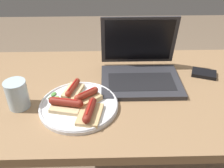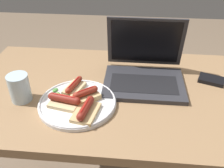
{
  "view_description": "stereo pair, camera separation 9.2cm",
  "coord_description": "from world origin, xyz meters",
  "px_view_note": "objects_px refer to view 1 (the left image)",
  "views": [
    {
      "loc": [
        -0.1,
        -0.81,
        1.32
      ],
      "look_at": [
        -0.08,
        -0.05,
        0.8
      ],
      "focal_mm": 40.0,
      "sensor_mm": 36.0,
      "label": 1
    },
    {
      "loc": [
        -0.01,
        -0.81,
        1.32
      ],
      "look_at": [
        -0.08,
        -0.05,
        0.8
      ],
      "focal_mm": 40.0,
      "sensor_mm": 36.0,
      "label": 2
    }
  ],
  "objects_px": {
    "laptop": "(140,69)",
    "external_drive": "(204,74)",
    "plate": "(79,105)",
    "drinking_glass": "(17,95)"
  },
  "relations": [
    {
      "from": "plate",
      "to": "drinking_glass",
      "type": "xyz_separation_m",
      "value": [
        -0.22,
        0.01,
        0.04
      ]
    },
    {
      "from": "plate",
      "to": "drinking_glass",
      "type": "relative_size",
      "value": 2.69
    },
    {
      "from": "laptop",
      "to": "plate",
      "type": "relative_size",
      "value": 1.14
    },
    {
      "from": "plate",
      "to": "external_drive",
      "type": "xyz_separation_m",
      "value": [
        0.52,
        0.21,
        -0.0
      ]
    },
    {
      "from": "laptop",
      "to": "external_drive",
      "type": "height_order",
      "value": "laptop"
    },
    {
      "from": "laptop",
      "to": "external_drive",
      "type": "relative_size",
      "value": 2.75
    },
    {
      "from": "laptop",
      "to": "drinking_glass",
      "type": "relative_size",
      "value": 3.06
    },
    {
      "from": "plate",
      "to": "drinking_glass",
      "type": "bearing_deg",
      "value": 176.61
    },
    {
      "from": "plate",
      "to": "external_drive",
      "type": "relative_size",
      "value": 2.42
    },
    {
      "from": "laptop",
      "to": "plate",
      "type": "distance_m",
      "value": 0.31
    }
  ]
}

